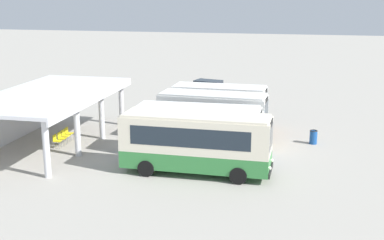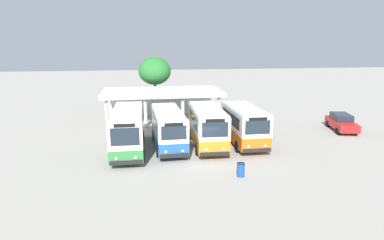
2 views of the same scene
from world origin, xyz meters
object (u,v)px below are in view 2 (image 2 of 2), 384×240
Objects in this scene: city_bus_second_in_row at (168,127)px; city_bus_middle_cream at (207,125)px; city_bus_nearest_orange at (128,129)px; litter_bin_apron at (241,170)px; city_bus_fourth_amber at (244,124)px; parked_car_flank at (341,122)px; waiting_chair_fourth_seat at (173,116)px; waiting_chair_middle_seat at (167,117)px; waiting_chair_end_by_column at (156,117)px; waiting_chair_second_from_end at (162,117)px.

city_bus_middle_cream is (3.14, -0.33, 0.09)m from city_bus_second_in_row.
city_bus_nearest_orange reaches higher than litter_bin_apron.
parked_car_flank is at bearing 13.96° from city_bus_fourth_amber.
city_bus_second_in_row reaches higher than waiting_chair_fourth_seat.
city_bus_middle_cream reaches higher than waiting_chair_middle_seat.
city_bus_nearest_orange is 1.66× the size of parked_car_flank.
waiting_chair_middle_seat is (0.73, 9.00, -1.16)m from city_bus_second_in_row.
city_bus_second_in_row reaches higher than waiting_chair_middle_seat.
city_bus_middle_cream is 1.06× the size of city_bus_fourth_amber.
waiting_chair_end_by_column is at bearing -179.19° from waiting_chair_middle_seat.
litter_bin_apron is (3.81, -15.75, -0.07)m from waiting_chair_second_from_end.
waiting_chair_end_by_column is at bearing 111.27° from city_bus_middle_cream.
waiting_chair_fourth_seat is 16.04m from litter_bin_apron.
litter_bin_apron is at bearing -80.65° from waiting_chair_fourth_seat.
city_bus_fourth_amber is at bearing 2.01° from city_bus_nearest_orange.
waiting_chair_second_from_end is 0.60m from waiting_chair_middle_seat.
parked_car_flank reaches higher than waiting_chair_second_from_end.
parked_car_flank is 5.68× the size of waiting_chair_end_by_column.
city_bus_fourth_amber is (3.15, 0.10, -0.04)m from city_bus_middle_cream.
waiting_chair_second_from_end is (-6.17, 9.19, -1.21)m from city_bus_fourth_amber.
city_bus_second_in_row reaches higher than parked_car_flank.
parked_car_flank is at bearing -21.80° from waiting_chair_middle_seat.
waiting_chair_fourth_seat is 0.96× the size of litter_bin_apron.
parked_car_flank reaches higher than waiting_chair_middle_seat.
city_bus_second_in_row is 1.06× the size of city_bus_middle_cream.
city_bus_second_in_row is 1.55× the size of parked_car_flank.
waiting_chair_fourth_seat is (-1.82, 9.37, -1.25)m from city_bus_middle_cream.
waiting_chair_second_from_end is (0.12, 8.96, -1.16)m from city_bus_second_in_row.
parked_car_flank is 17.62m from waiting_chair_middle_seat.
city_bus_second_in_row is 3.16m from city_bus_middle_cream.
parked_car_flank reaches higher than waiting_chair_fourth_seat.
waiting_chair_end_by_column is 1.21m from waiting_chair_middle_seat.
parked_car_flank is at bearing 8.18° from city_bus_second_in_row.
waiting_chair_end_by_column is 1.00× the size of waiting_chair_middle_seat.
city_bus_fourth_amber is 7.50× the size of litter_bin_apron.
city_bus_fourth_amber is at bearing -61.85° from waiting_chair_fourth_seat.
city_bus_second_in_row is at bearing -98.36° from waiting_chair_fourth_seat.
city_bus_fourth_amber is 7.08m from litter_bin_apron.
city_bus_middle_cream reaches higher than city_bus_fourth_amber.
city_bus_nearest_orange reaches higher than waiting_chair_middle_seat.
parked_car_flank is (10.79, 2.68, -0.90)m from city_bus_fourth_amber.
city_bus_second_in_row is at bearing 10.09° from city_bus_nearest_orange.
waiting_chair_second_from_end and waiting_chair_fourth_seat have the same top height.
city_bus_nearest_orange is at bearing -108.95° from waiting_chair_second_from_end.
city_bus_nearest_orange is 1.13× the size of city_bus_middle_cream.
parked_car_flank is 16.07m from litter_bin_apron.
city_bus_nearest_orange is 10.15m from waiting_chair_second_from_end.
waiting_chair_second_from_end is 0.96× the size of litter_bin_apron.
city_bus_fourth_amber is (9.44, 0.33, -0.08)m from city_bus_nearest_orange.
parked_car_flank is at bearing 35.11° from litter_bin_apron.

